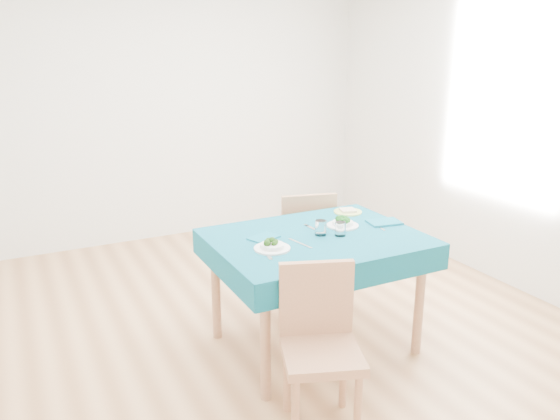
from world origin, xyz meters
name	(u,v)px	position (x,y,z in m)	size (l,w,h in m)	color
room_shell	(280,135)	(0.00, 0.00, 1.35)	(4.02, 4.52, 2.73)	#A06E43
table	(315,292)	(0.08, -0.34, 0.38)	(1.28, 0.97, 0.76)	#084C60
chair_near	(322,344)	(-0.31, -1.06, 0.48)	(0.39, 0.42, 0.96)	#A16D4B
chair_far	(302,229)	(0.41, 0.43, 0.52)	(0.42, 0.46, 1.04)	#A16D4B
bowl_near	(272,244)	(-0.27, -0.42, 0.79)	(0.21, 0.21, 0.07)	white
bowl_far	(343,222)	(0.34, -0.25, 0.79)	(0.21, 0.21, 0.06)	white
fork_near	(267,255)	(-0.33, -0.49, 0.76)	(0.02, 0.17, 0.00)	silver
knife_near	(300,243)	(-0.07, -0.41, 0.76)	(0.02, 0.21, 0.00)	silver
fork_far	(313,229)	(0.14, -0.21, 0.76)	(0.02, 0.17, 0.00)	silver
knife_far	(378,226)	(0.54, -0.35, 0.76)	(0.02, 0.20, 0.00)	silver
napkin_near	(264,238)	(-0.23, -0.23, 0.76)	(0.18, 0.13, 0.01)	#0C566B
napkin_far	(384,222)	(0.62, -0.32, 0.76)	(0.22, 0.15, 0.01)	#0C566B
tumbler_center	(321,228)	(0.12, -0.33, 0.81)	(0.07, 0.07, 0.09)	white
tumbler_side	(340,229)	(0.22, -0.39, 0.80)	(0.07, 0.07, 0.09)	white
side_plate	(348,212)	(0.54, 0.00, 0.76)	(0.20, 0.20, 0.01)	#BFD769
bread_slice	(348,210)	(0.54, 0.00, 0.78)	(0.10, 0.10, 0.02)	beige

